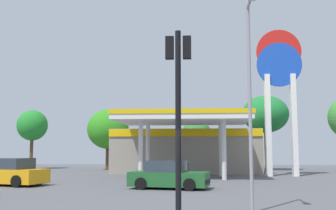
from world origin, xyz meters
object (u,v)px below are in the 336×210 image
object	(u,v)px
car_2	(169,176)
traffic_signal_1	(178,162)
station_pole_sign	(280,84)
tree_1	(108,129)
corner_streetlamp	(250,84)
car_0	(10,173)
tree_0	(32,126)
tree_3	(265,114)
tree_2	(197,134)

from	to	relation	value
car_2	traffic_signal_1	distance (m)	11.42
station_pole_sign	traffic_signal_1	bearing A→B (deg)	-107.50
station_pole_sign	tree_1	distance (m)	17.89
car_2	corner_streetlamp	distance (m)	9.21
tree_1	traffic_signal_1	bearing A→B (deg)	-73.97
station_pole_sign	car_0	size ratio (longest dim) A/B	2.47
car_2	traffic_signal_1	bearing A→B (deg)	-84.48
tree_0	corner_streetlamp	distance (m)	34.08
car_2	tree_3	distance (m)	21.30
station_pole_sign	corner_streetlamp	xyz separation A→B (m)	(-4.68, -18.38, -3.00)
traffic_signal_1	car_0	bearing A→B (deg)	129.23
car_0	tree_1	size ratio (longest dim) A/B	0.76
station_pole_sign	tree_1	bearing A→B (deg)	151.97
tree_2	traffic_signal_1	bearing A→B (deg)	-90.54
tree_0	tree_2	world-z (taller)	tree_0
car_0	car_2	bearing A→B (deg)	-8.00
tree_3	corner_streetlamp	size ratio (longest dim) A/B	1.06
tree_3	station_pole_sign	bearing A→B (deg)	-91.55
car_2	traffic_signal_1	xyz separation A→B (m)	(1.09, -11.32, 1.08)
station_pole_sign	car_0	world-z (taller)	station_pole_sign
station_pole_sign	traffic_signal_1	size ratio (longest dim) A/B	2.32
car_2	tree_0	distance (m)	26.10
traffic_signal_1	tree_2	size ratio (longest dim) A/B	0.99
tree_1	tree_3	xyz separation A→B (m)	(15.78, 0.23, 1.41)
car_0	tree_0	size ratio (longest dim) A/B	0.75
traffic_signal_1	tree_1	world-z (taller)	tree_1
corner_streetlamp	tree_2	bearing A→B (deg)	94.03
car_2	tree_0	world-z (taller)	tree_0
corner_streetlamp	tree_3	bearing A→B (deg)	79.65
car_2	tree_1	size ratio (longest dim) A/B	0.71
car_2	tree_0	xyz separation A→B (m)	(-16.07, 20.18, 3.91)
tree_0	tree_1	bearing A→B (deg)	-9.12
station_pole_sign	tree_0	size ratio (longest dim) A/B	1.85
tree_1	tree_2	xyz separation A→B (m)	(8.95, 0.59, -0.45)
tree_3	tree_1	bearing A→B (deg)	-179.18
car_0	corner_streetlamp	size ratio (longest dim) A/B	0.67
car_2	tree_2	xyz separation A→B (m)	(1.38, 19.41, 2.98)
traffic_signal_1	tree_3	size ratio (longest dim) A/B	0.68
station_pole_sign	corner_streetlamp	world-z (taller)	station_pole_sign
station_pole_sign	car_0	xyz separation A→B (m)	(-17.19, -9.24, -6.49)
station_pole_sign	traffic_signal_1	xyz separation A→B (m)	(-6.89, -21.86, -5.45)
station_pole_sign	car_2	size ratio (longest dim) A/B	2.67
station_pole_sign	tree_0	world-z (taller)	station_pole_sign
tree_1	tree_2	world-z (taller)	tree_1
car_2	corner_streetlamp	xyz separation A→B (m)	(3.31, -7.85, 3.53)
car_0	traffic_signal_1	bearing A→B (deg)	-50.77
car_0	car_2	xyz separation A→B (m)	(9.20, -1.29, -0.04)
car_0	corner_streetlamp	distance (m)	15.88
station_pole_sign	tree_1	world-z (taller)	station_pole_sign
car_0	traffic_signal_1	size ratio (longest dim) A/B	0.94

